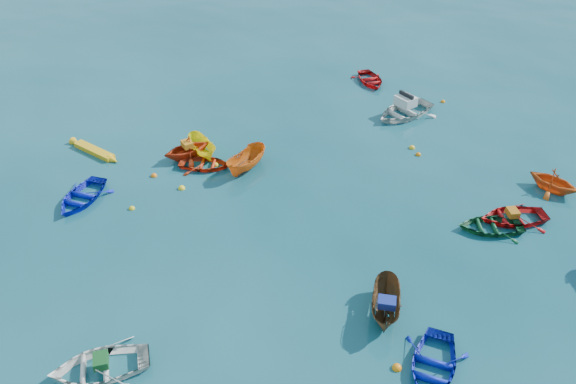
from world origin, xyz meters
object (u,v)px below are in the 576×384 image
at_px(dinghy_blue_sw, 82,200).
at_px(dinghy_blue_se, 432,370).
at_px(dinghy_white_near, 101,370).
at_px(motorboat_white, 404,115).
at_px(kayak_yellow, 95,153).

relative_size(dinghy_blue_sw, dinghy_blue_se, 1.01).
xyz_separation_m(dinghy_blue_sw, dinghy_blue_se, (18.74, -3.15, 0.00)).
relative_size(dinghy_blue_sw, dinghy_white_near, 0.95).
xyz_separation_m(dinghy_blue_sw, motorboat_white, (12.96, 15.73, 0.00)).
bearing_deg(motorboat_white, dinghy_blue_sw, -99.11).
distance_m(dinghy_blue_sw, dinghy_blue_se, 19.00).
bearing_deg(dinghy_blue_se, dinghy_white_near, -158.49).
bearing_deg(dinghy_white_near, dinghy_blue_se, 75.27).
relative_size(dinghy_blue_se, motorboat_white, 0.79).
distance_m(dinghy_white_near, motorboat_white, 24.36).
bearing_deg(dinghy_blue_sw, dinghy_white_near, -53.19).
bearing_deg(dinghy_blue_se, kayak_yellow, 159.17).
height_order(dinghy_blue_se, motorboat_white, motorboat_white).
relative_size(dinghy_blue_sw, kayak_yellow, 0.91).
bearing_deg(dinghy_blue_sw, motorboat_white, 43.83).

